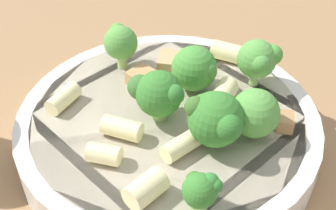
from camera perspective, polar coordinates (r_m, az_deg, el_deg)
ground_plane at (r=0.38m, az=-0.00°, el=-4.58°), size 2.00×2.00×0.00m
pasta_bowl at (r=0.37m, az=-0.00°, el=-2.63°), size 0.24×0.24×0.03m
broccoli_floret_0 at (r=0.32m, az=5.77°, el=-1.67°), size 0.05×0.04×0.04m
broccoli_floret_1 at (r=0.38m, az=3.39°, el=4.50°), size 0.04×0.04×0.04m
broccoli_floret_2 at (r=0.40m, az=-5.78°, el=7.61°), size 0.03×0.03×0.04m
broccoli_floret_3 at (r=0.34m, az=10.42°, el=-0.98°), size 0.04×0.04×0.04m
broccoli_floret_4 at (r=0.35m, az=-1.33°, el=1.49°), size 0.04×0.04×0.04m
broccoli_floret_5 at (r=0.39m, az=11.01°, el=5.48°), size 0.03×0.04×0.04m
broccoli_floret_6 at (r=0.29m, az=4.07°, el=-10.25°), size 0.02×0.02×0.03m
rigatoni_0 at (r=0.33m, az=-7.79°, el=-5.95°), size 0.02×0.03×0.01m
rigatoni_1 at (r=0.33m, az=1.64°, el=-4.97°), size 0.02×0.03×0.01m
rigatoni_2 at (r=0.34m, az=-5.63°, el=-2.86°), size 0.03×0.03×0.01m
rigatoni_3 at (r=0.38m, az=-12.63°, el=0.77°), size 0.03×0.03×0.01m
rigatoni_4 at (r=0.30m, az=-2.72°, el=-10.18°), size 0.03×0.03×0.02m
rigatoni_5 at (r=0.42m, az=7.11°, el=6.46°), size 0.03×0.03×0.02m
rigatoni_6 at (r=0.38m, az=6.62°, el=1.90°), size 0.03×0.03×0.02m
chicken_chunk_0 at (r=0.36m, az=14.08°, el=-1.99°), size 0.02×0.02×0.01m
chicken_chunk_1 at (r=0.39m, az=-3.30°, el=3.41°), size 0.03×0.03×0.01m
chicken_chunk_2 at (r=0.41m, az=0.25°, el=5.12°), size 0.03×0.03×0.01m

